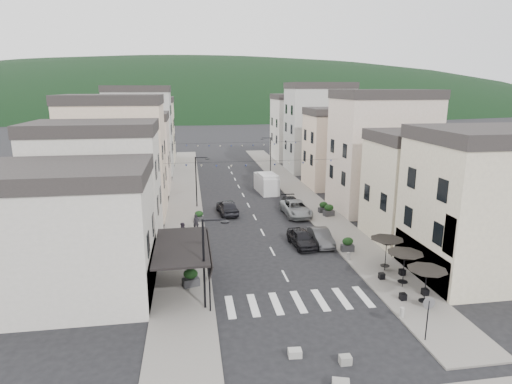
% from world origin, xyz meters
% --- Properties ---
extents(ground, '(700.00, 700.00, 0.00)m').
position_xyz_m(ground, '(0.00, 0.00, 0.00)').
color(ground, black).
rests_on(ground, ground).
extents(sidewalk_left, '(4.00, 76.00, 0.12)m').
position_xyz_m(sidewalk_left, '(-7.50, 32.00, 0.06)').
color(sidewalk_left, slate).
rests_on(sidewalk_left, ground).
extents(sidewalk_right, '(4.00, 76.00, 0.12)m').
position_xyz_m(sidewalk_right, '(7.50, 32.00, 0.06)').
color(sidewalk_right, slate).
rests_on(sidewalk_right, ground).
extents(hill_backdrop, '(640.00, 360.00, 70.00)m').
position_xyz_m(hill_backdrop, '(0.00, 300.00, 0.00)').
color(hill_backdrop, black).
rests_on(hill_backdrop, ground).
extents(boutique_building, '(12.00, 8.00, 8.00)m').
position_xyz_m(boutique_building, '(-15.50, 5.00, 4.00)').
color(boutique_building, '#BCB7AC').
rests_on(boutique_building, ground).
extents(bistro_building, '(10.00, 8.00, 10.00)m').
position_xyz_m(bistro_building, '(14.50, 4.00, 5.00)').
color(bistro_building, '#C1B599').
rests_on(bistro_building, ground).
extents(boutique_awning, '(3.77, 7.50, 3.28)m').
position_xyz_m(boutique_awning, '(-7.25, 5.00, 3.11)').
color(boutique_awning, black).
rests_on(boutique_awning, ground).
extents(buildings_row_left, '(10.20, 54.16, 14.00)m').
position_xyz_m(buildings_row_left, '(-14.50, 37.75, 6.12)').
color(buildings_row_left, '#BCB7AC').
rests_on(buildings_row_left, ground).
extents(buildings_row_right, '(10.20, 54.16, 14.50)m').
position_xyz_m(buildings_row_right, '(14.50, 36.59, 6.32)').
color(buildings_row_right, '#C1B599').
rests_on(buildings_row_right, ground).
extents(cafe_terrace, '(2.50, 8.10, 2.53)m').
position_xyz_m(cafe_terrace, '(7.70, 2.80, 2.36)').
color(cafe_terrace, black).
rests_on(cafe_terrace, ground).
extents(streetlamp_left_near, '(1.70, 0.56, 6.00)m').
position_xyz_m(streetlamp_left_near, '(-5.82, 2.00, 3.70)').
color(streetlamp_left_near, black).
rests_on(streetlamp_left_near, ground).
extents(streetlamp_left_far, '(1.70, 0.56, 6.00)m').
position_xyz_m(streetlamp_left_far, '(-5.82, 26.00, 3.70)').
color(streetlamp_left_far, black).
rests_on(streetlamp_left_far, ground).
extents(streetlamp_right_far, '(1.70, 0.56, 6.00)m').
position_xyz_m(streetlamp_right_far, '(5.82, 44.00, 3.70)').
color(streetlamp_right_far, black).
rests_on(streetlamp_right_far, ground).
extents(traffic_sign, '(0.70, 0.07, 2.70)m').
position_xyz_m(traffic_sign, '(5.80, -3.50, 1.93)').
color(traffic_sign, black).
rests_on(traffic_sign, ground).
extents(bollards, '(11.66, 10.26, 0.60)m').
position_xyz_m(bollards, '(0.00, 5.50, 0.42)').
color(bollards, gray).
rests_on(bollards, ground).
extents(bunting_near, '(19.00, 0.28, 0.62)m').
position_xyz_m(bunting_near, '(0.00, 22.00, 5.65)').
color(bunting_near, black).
rests_on(bunting_near, ground).
extents(bunting_far, '(19.00, 0.28, 0.62)m').
position_xyz_m(bunting_far, '(0.00, 38.00, 5.65)').
color(bunting_far, black).
rests_on(bunting_far, ground).
extents(parked_car_a, '(2.11, 4.47, 1.48)m').
position_xyz_m(parked_car_a, '(2.80, 11.84, 0.74)').
color(parked_car_a, black).
rests_on(parked_car_a, ground).
extents(parked_car_b, '(1.50, 4.28, 1.41)m').
position_xyz_m(parked_car_b, '(4.60, 11.98, 0.70)').
color(parked_car_b, '#353538').
rests_on(parked_car_b, ground).
extents(parked_car_c, '(2.78, 5.74, 1.58)m').
position_xyz_m(parked_car_c, '(4.60, 21.07, 0.79)').
color(parked_car_c, gray).
rests_on(parked_car_c, ground).
extents(parked_car_d, '(2.07, 4.81, 1.38)m').
position_xyz_m(parked_car_d, '(4.60, 23.27, 0.69)').
color(parked_car_d, black).
rests_on(parked_car_d, ground).
extents(parked_car_e, '(2.43, 4.97, 1.63)m').
position_xyz_m(parked_car_e, '(-2.80, 22.76, 0.82)').
color(parked_car_e, black).
rests_on(parked_car_e, ground).
extents(delivery_van, '(2.61, 5.65, 2.63)m').
position_xyz_m(delivery_van, '(3.29, 31.98, 1.29)').
color(delivery_van, silver).
rests_on(delivery_van, ground).
extents(pedestrian_a, '(0.61, 0.42, 1.62)m').
position_xyz_m(pedestrian_a, '(-6.35, 17.26, 0.93)').
color(pedestrian_a, black).
rests_on(pedestrian_a, sidewalk_left).
extents(pedestrian_b, '(1.16, 1.15, 1.89)m').
position_xyz_m(pedestrian_b, '(-7.57, 13.91, 1.07)').
color(pedestrian_b, '#28212C').
rests_on(pedestrian_b, sidewalk_left).
extents(concrete_block_b, '(0.60, 0.45, 0.45)m').
position_xyz_m(concrete_block_b, '(0.73, -4.68, 0.23)').
color(concrete_block_b, gray).
rests_on(concrete_block_b, ground).
extents(concrete_block_c, '(0.73, 0.55, 0.40)m').
position_xyz_m(concrete_block_c, '(-1.66, -3.69, 0.20)').
color(concrete_block_c, '#A19F99').
rests_on(concrete_block_c, ground).
extents(planter_la, '(1.28, 0.94, 1.28)m').
position_xyz_m(planter_la, '(-6.97, 5.20, 0.74)').
color(planter_la, '#2E2E31').
rests_on(planter_la, sidewalk_left).
extents(planter_lb, '(1.01, 0.57, 1.13)m').
position_xyz_m(planter_lb, '(-6.00, 20.19, 0.67)').
color(planter_lb, '#2E2E31').
rests_on(planter_lb, sidewalk_left).
extents(planter_ra, '(1.15, 0.72, 1.22)m').
position_xyz_m(planter_ra, '(6.30, 9.82, 0.71)').
color(planter_ra, '#303032').
rests_on(planter_ra, sidewalk_right).
extents(planter_rb, '(1.26, 0.88, 1.28)m').
position_xyz_m(planter_rb, '(8.00, 19.98, 0.74)').
color(planter_rb, '#303033').
rests_on(planter_rb, sidewalk_right).
extents(planter_rc, '(1.11, 0.65, 1.21)m').
position_xyz_m(planter_rc, '(7.82, 21.37, 0.71)').
color(planter_rc, '#29292B').
rests_on(planter_rc, sidewalk_right).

